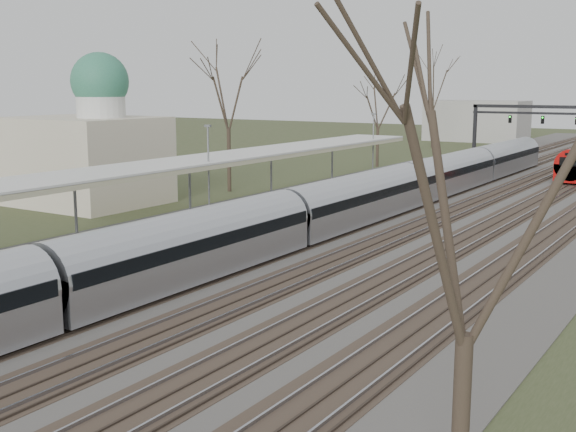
# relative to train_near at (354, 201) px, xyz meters

# --- Properties ---
(track_bed) EXTENTS (24.00, 160.00, 0.22)m
(track_bed) POSITION_rel_train_near_xyz_m (2.76, 14.05, -1.42)
(track_bed) COLOR #474442
(track_bed) RESTS_ON ground
(platform) EXTENTS (3.50, 69.00, 1.00)m
(platform) POSITION_rel_train_near_xyz_m (-6.55, -3.45, -0.98)
(platform) COLOR #9E9B93
(platform) RESTS_ON ground
(canopy) EXTENTS (4.10, 50.00, 3.11)m
(canopy) POSITION_rel_train_near_xyz_m (-6.55, -7.96, 2.45)
(canopy) COLOR slate
(canopy) RESTS_ON platform
(dome_building) EXTENTS (10.00, 8.00, 10.30)m
(dome_building) POSITION_rel_train_near_xyz_m (-19.21, -2.95, 2.24)
(dome_building) COLOR beige
(dome_building) RESTS_ON ground
(signal_gantry) EXTENTS (21.00, 0.59, 6.08)m
(signal_gantry) POSITION_rel_train_near_xyz_m (2.79, 44.04, 3.43)
(signal_gantry) COLOR black
(signal_gantry) RESTS_ON ground
(tree_west_far) EXTENTS (5.50, 5.50, 11.33)m
(tree_west_far) POSITION_rel_train_near_xyz_m (-14.50, 7.05, 6.54)
(tree_west_far) COLOR #2D231C
(tree_west_far) RESTS_ON ground
(tree_east_near) EXTENTS (4.50, 4.50, 9.27)m
(tree_east_near) POSITION_rel_train_near_xyz_m (15.50, -25.95, 5.08)
(tree_east_near) COLOR #2D231C
(tree_east_near) RESTS_ON ground
(train_near) EXTENTS (2.62, 75.21, 3.05)m
(train_near) POSITION_rel_train_near_xyz_m (0.00, 0.00, 0.00)
(train_near) COLOR #B7BAC2
(train_near) RESTS_ON ground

